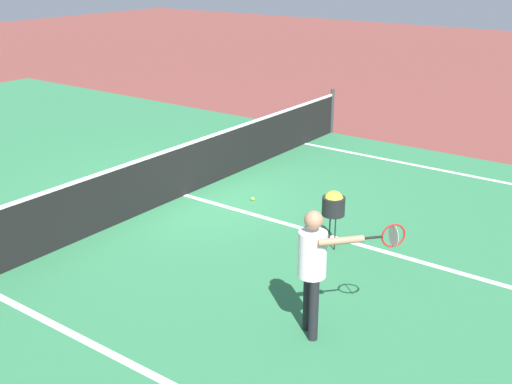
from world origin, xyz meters
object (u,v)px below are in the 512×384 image
(player_near, at_px, (315,260))
(tennis_ball_near_net, at_px, (253,199))
(net, at_px, (184,169))
(ball_hopper, at_px, (334,204))

(player_near, xyz_separation_m, tennis_ball_near_net, (2.97, 3.05, -0.91))
(player_near, height_order, tennis_ball_near_net, player_near)
(net, distance_m, ball_hopper, 3.23)
(tennis_ball_near_net, bearing_deg, ball_hopper, -110.94)
(tennis_ball_near_net, bearing_deg, net, 113.83)
(net, distance_m, player_near, 4.90)
(ball_hopper, bearing_deg, player_near, -155.58)
(player_near, height_order, ball_hopper, player_near)
(net, relative_size, ball_hopper, 12.26)
(ball_hopper, relative_size, tennis_ball_near_net, 13.25)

